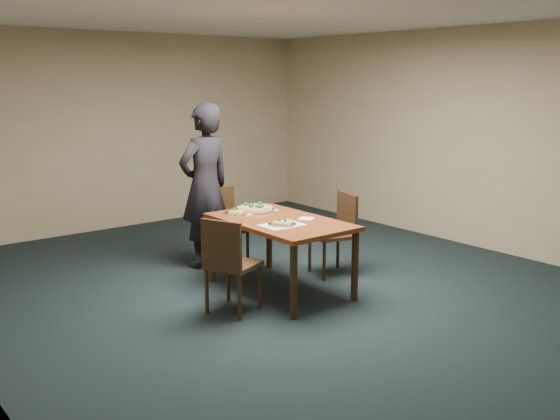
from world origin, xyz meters
TOP-DOWN VIEW (x-y plane):
  - ground at (0.00, 0.00)m, footprint 8.00×8.00m
  - room_shell at (0.00, 0.00)m, footprint 8.00×8.00m
  - dining_table at (-0.08, 0.32)m, footprint 0.90×1.50m
  - chair_far at (-0.05, 1.42)m, footprint 0.46×0.46m
  - chair_left at (-0.85, 0.11)m, footprint 0.55×0.55m
  - chair_right at (0.78, 0.38)m, footprint 0.52×0.52m
  - diner at (-0.20, 1.56)m, footprint 0.74×0.53m
  - placemat_main at (-0.01, 0.85)m, footprint 0.42×0.32m
  - placemat_near at (-0.21, 0.13)m, footprint 0.40×0.30m
  - pizza_pan at (-0.01, 0.85)m, footprint 0.43×0.43m
  - slice_plate_near at (-0.21, 0.13)m, footprint 0.28×0.28m
  - slice_plate_far at (-0.24, 0.86)m, footprint 0.28×0.28m
  - napkin at (0.15, 0.19)m, footprint 0.19×0.19m

SIDE VIEW (x-z plane):
  - ground at x=0.00m, z-range 0.00..0.00m
  - chair_far at x=-0.05m, z-range 0.06..0.97m
  - chair_left at x=-0.85m, z-range 0.06..0.97m
  - chair_right at x=0.78m, z-range 0.06..0.97m
  - dining_table at x=-0.08m, z-range 0.28..1.03m
  - placemat_main at x=-0.01m, z-range 0.75..0.75m
  - placemat_near at x=-0.21m, z-range 0.75..0.75m
  - napkin at x=0.15m, z-range 0.75..0.76m
  - slice_plate_far at x=-0.24m, z-range 0.73..0.79m
  - slice_plate_near at x=-0.21m, z-range 0.73..0.79m
  - pizza_pan at x=-0.01m, z-range 0.74..0.81m
  - diner at x=-0.20m, z-range 0.00..1.89m
  - room_shell at x=0.00m, z-range -2.26..5.74m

